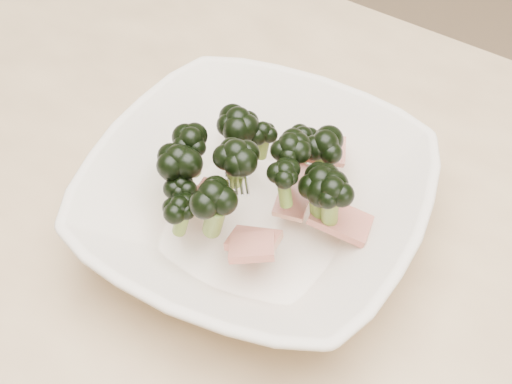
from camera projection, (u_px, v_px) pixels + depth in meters
dining_table at (274, 339)px, 0.69m from camera, size 1.20×0.80×0.75m
broccoli_dish at (256, 199)px, 0.62m from camera, size 0.32×0.32×0.11m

